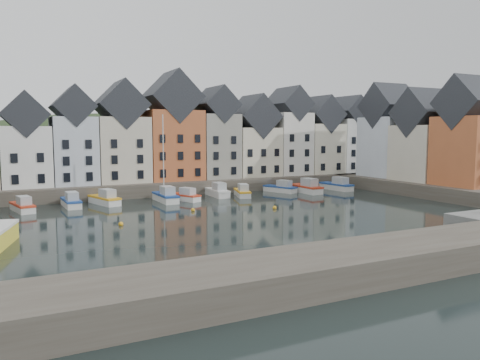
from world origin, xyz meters
TOP-DOWN VIEW (x-y plane):
  - ground at (0.00, 0.00)m, footprint 260.00×260.00m
  - far_quay at (0.00, 30.00)m, footprint 90.00×16.00m
  - right_quay at (37.00, 3.00)m, footprint 14.00×54.00m
  - near_wall at (-10.00, -22.00)m, footprint 50.00×6.00m
  - hillside at (0.02, 56.00)m, footprint 153.60×70.40m
  - far_terrace at (3.21, 28.00)m, footprint 72.37×8.16m
  - right_terrace at (36.00, 8.07)m, footprint 8.30×24.25m
  - mooring_buoys at (-4.00, 5.33)m, footprint 20.50×5.50m
  - boat_a at (-22.94, 17.10)m, footprint 2.95×5.98m
  - boat_b at (-17.13, 18.18)m, footprint 2.11×6.05m
  - boat_c at (-12.73, 18.47)m, footprint 3.57×6.50m
  - boat_d at (-4.60, 17.10)m, footprint 2.07×6.55m
  - boat_e at (-1.90, 16.92)m, footprint 3.84×5.74m
  - boat_f at (4.18, 18.99)m, footprint 2.23×6.40m
  - boat_g at (7.54, 17.14)m, footprint 3.35×5.99m
  - boat_h at (15.48, 18.88)m, footprint 3.82×6.08m
  - boat_i at (18.81, 16.47)m, footprint 2.29×6.95m
  - boat_j at (25.59, 17.17)m, footprint 2.61×6.67m

SIDE VIEW (x-z plane):
  - hillside at x=0.02m, z-range -49.96..14.04m
  - ground at x=0.00m, z-range 0.00..0.00m
  - mooring_buoys at x=-4.00m, z-range -0.10..0.40m
  - boat_e at x=-1.90m, z-range -0.43..1.69m
  - boat_g at x=7.54m, z-range -0.44..1.75m
  - boat_a at x=-22.94m, z-range -0.45..1.76m
  - boat_h at x=15.48m, z-range -0.45..1.78m
  - boat_b at x=-17.13m, z-range -0.46..1.83m
  - boat_c at x=-12.73m, z-range -0.48..1.90m
  - boat_f at x=4.18m, z-range -0.49..1.94m
  - boat_j at x=25.59m, z-range -0.51..2.00m
  - boat_i at x=18.81m, z-range -0.54..2.11m
  - boat_d at x=-4.60m, z-range -5.44..7.06m
  - far_quay at x=0.00m, z-range 0.00..2.00m
  - right_quay at x=37.00m, z-range 0.00..2.00m
  - near_wall at x=-10.00m, z-range 0.00..2.00m
  - far_terrace at x=3.21m, z-range -0.01..17.76m
  - right_terrace at x=36.00m, z-range 0.73..17.10m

